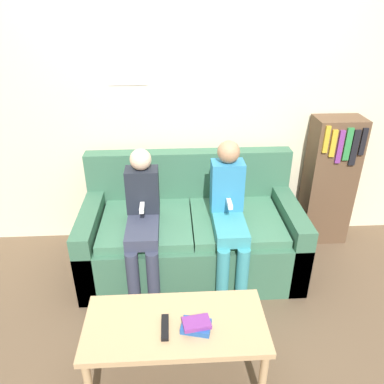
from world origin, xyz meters
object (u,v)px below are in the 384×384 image
(person_right, at_px, (229,211))
(tv_remote, at_px, (165,327))
(coffee_table, at_px, (176,329))
(person_left, at_px, (143,218))
(bookshelf, at_px, (329,181))
(couch, at_px, (191,234))

(person_right, xyz_separation_m, tv_remote, (-0.47, -0.89, -0.18))
(coffee_table, bearing_deg, person_right, 64.19)
(person_left, bearing_deg, bookshelf, 18.99)
(person_left, bearing_deg, tv_remote, -79.62)
(couch, relative_size, person_left, 1.58)
(coffee_table, xyz_separation_m, tv_remote, (-0.06, -0.04, 0.06))
(coffee_table, bearing_deg, tv_remote, -145.15)
(person_left, xyz_separation_m, person_right, (0.63, 0.01, 0.03))
(couch, xyz_separation_m, bookshelf, (1.24, 0.34, 0.29))
(couch, height_order, bookshelf, bookshelf)
(couch, height_order, tv_remote, couch)
(couch, relative_size, tv_remote, 10.02)
(person_right, bearing_deg, person_left, -179.25)
(person_left, distance_m, person_right, 0.63)
(couch, bearing_deg, tv_remote, -100.42)
(person_left, bearing_deg, coffee_table, -75.48)
(coffee_table, distance_m, bookshelf, 1.97)
(couch, bearing_deg, person_right, -37.65)
(bookshelf, bearing_deg, tv_remote, -135.15)
(coffee_table, xyz_separation_m, person_right, (0.41, 0.85, 0.25))
(coffee_table, distance_m, tv_remote, 0.09)
(person_left, height_order, bookshelf, bookshelf)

